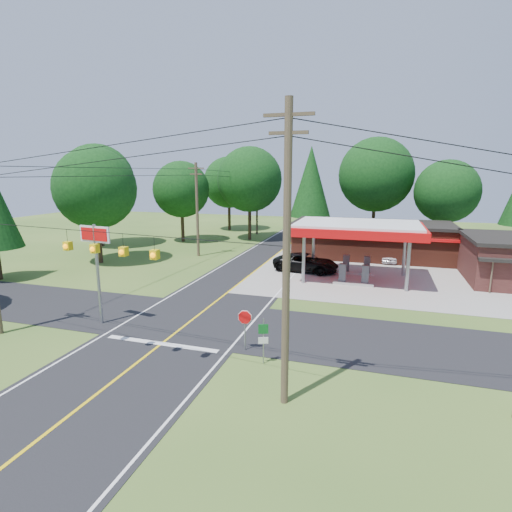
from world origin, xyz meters
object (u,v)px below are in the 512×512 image
(sedan_car, at_px, (390,256))
(octagonal_stop_sign, at_px, (245,321))
(suv_car, at_px, (306,263))
(big_stop_sign, at_px, (96,252))
(gas_canopy, at_px, (357,230))

(sedan_car, distance_m, octagonal_stop_sign, 25.18)
(suv_car, distance_m, big_stop_sign, 19.38)
(suv_car, xyz_separation_m, big_stop_sign, (-9.50, -16.51, 3.58))
(gas_canopy, relative_size, suv_car, 1.80)
(suv_car, relative_size, sedan_car, 1.58)
(big_stop_sign, height_order, octagonal_stop_sign, big_stop_sign)
(sedan_car, bearing_deg, gas_canopy, -106.53)
(suv_car, height_order, sedan_car, suv_car)
(gas_canopy, height_order, suv_car, gas_canopy)
(big_stop_sign, bearing_deg, octagonal_stop_sign, -6.04)
(suv_car, xyz_separation_m, sedan_car, (7.50, 6.50, -0.18))
(gas_canopy, relative_size, sedan_car, 2.84)
(gas_canopy, distance_m, big_stop_sign, 20.53)
(suv_car, distance_m, octagonal_stop_sign, 17.53)
(suv_car, height_order, big_stop_sign, big_stop_sign)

